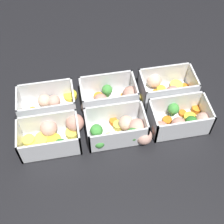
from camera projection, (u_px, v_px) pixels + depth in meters
ground_plane at (112, 117)px, 0.91m from camera, size 4.00×4.00×0.00m
container_near_left at (166, 88)px, 0.94m from camera, size 0.18×0.12×0.08m
container_near_center at (111, 98)px, 0.92m from camera, size 0.18×0.11×0.08m
container_near_right at (46, 107)px, 0.90m from camera, size 0.18×0.12×0.08m
container_far_left at (181, 121)px, 0.87m from camera, size 0.19×0.11×0.08m
container_far_center at (123, 130)px, 0.85m from camera, size 0.18×0.12×0.08m
container_far_right at (56, 134)px, 0.84m from camera, size 0.19×0.12×0.08m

